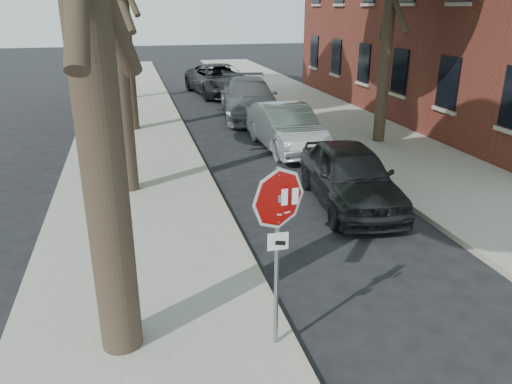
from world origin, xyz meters
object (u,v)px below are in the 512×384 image
car_d (220,80)px  car_c (249,98)px  stop_sign (278,225)px  car_a (350,175)px  car_b (286,128)px

car_d → car_c: bearing=-95.0°
stop_sign → car_c: size_ratio=0.46×
car_a → car_c: bearing=96.2°
car_a → car_b: 5.20m
stop_sign → car_d: size_ratio=0.44×
car_b → car_d: 11.53m
car_d → car_b: bearing=-95.9°
car_b → car_d: car_d is taller
stop_sign → car_c: (3.30, 15.57, -1.12)m
car_c → car_d: (-0.20, 6.10, -0.00)m
stop_sign → car_b: (3.30, 10.14, -1.20)m
car_a → car_d: (-0.20, 16.73, 0.07)m
car_d → car_a: bearing=-96.2°
car_a → car_b: car_b is taller
car_c → car_d: size_ratio=0.96×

